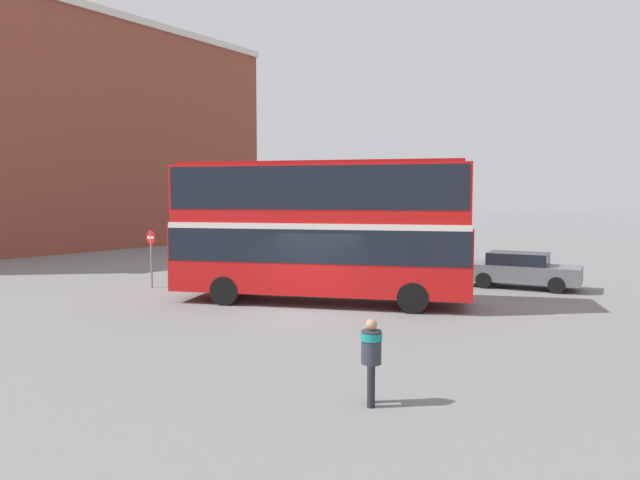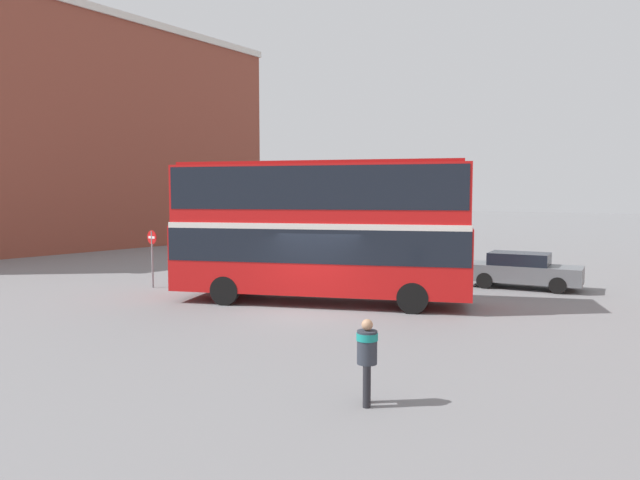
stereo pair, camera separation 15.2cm
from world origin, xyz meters
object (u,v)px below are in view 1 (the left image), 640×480
object	(u,v)px
parked_car_kerb_far	(267,251)
no_entry_sign	(151,250)
pedestrian_foreground	(371,352)
parked_car_kerb_near	(521,270)
double_decker_bus	(320,223)

from	to	relation	value
parked_car_kerb_far	no_entry_sign	world-z (taller)	no_entry_sign
pedestrian_foreground	no_entry_sign	size ratio (longest dim) A/B	0.67
parked_car_kerb_near	no_entry_sign	bearing A→B (deg)	-152.48
parked_car_kerb_near	no_entry_sign	distance (m)	15.01
double_decker_bus	no_entry_sign	bearing A→B (deg)	167.21
pedestrian_foreground	parked_car_kerb_near	size ratio (longest dim) A/B	0.34
pedestrian_foreground	parked_car_kerb_far	world-z (taller)	pedestrian_foreground
double_decker_bus	parked_car_kerb_near	world-z (taller)	double_decker_bus
parked_car_kerb_far	double_decker_bus	bearing A→B (deg)	150.86
no_entry_sign	pedestrian_foreground	bearing A→B (deg)	-22.67
parked_car_kerb_near	no_entry_sign	world-z (taller)	no_entry_sign
pedestrian_foreground	parked_car_kerb_near	bearing A→B (deg)	-114.22
parked_car_kerb_far	no_entry_sign	xyz separation A→B (m)	(1.30, -8.42, 0.77)
double_decker_bus	parked_car_kerb_near	size ratio (longest dim) A/B	2.24
double_decker_bus	no_entry_sign	distance (m)	7.65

